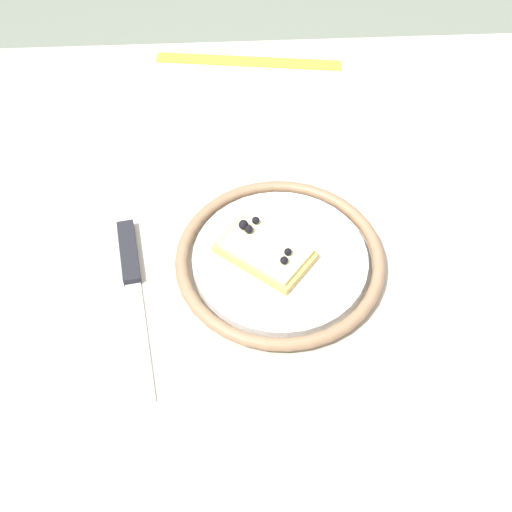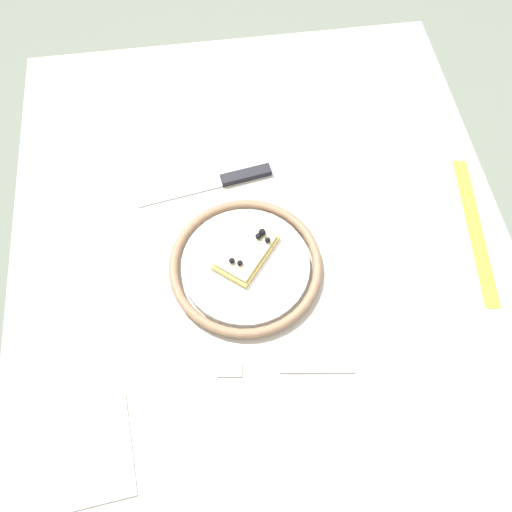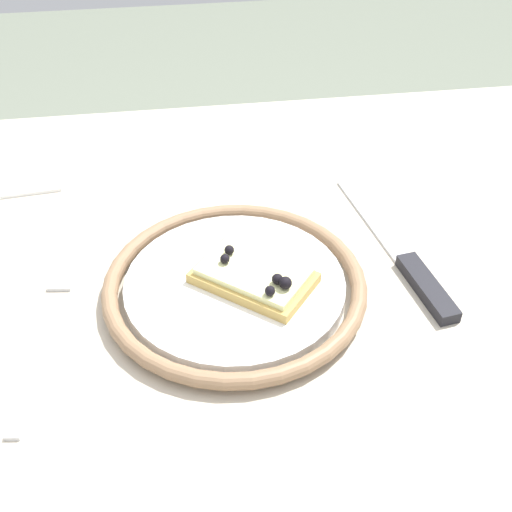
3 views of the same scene
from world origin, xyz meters
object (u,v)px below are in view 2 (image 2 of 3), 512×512
Objects in this scene: plate at (246,265)px; fork at (284,369)px; napkin at (77,454)px; measuring_tape at (475,229)px; knife at (228,180)px; dining_table at (261,270)px; pizza_slice_near at (246,251)px.

fork is (-0.17, -0.03, -0.01)m from plate.
plate is 1.66× the size of napkin.
napkin is at bearing 104.71° from fork.
measuring_tape is 0.71m from napkin.
fork reaches higher than measuring_tape.
measuring_tape is (-0.15, -0.40, -0.00)m from knife.
pizza_slice_near reaches higher than dining_table.
plate reaches higher than fork.
knife is 1.19× the size of fork.
knife is 0.49m from napkin.
pizza_slice_near is at bearing 9.33° from fork.
pizza_slice_near is 0.61× the size of fork.
pizza_slice_near is 0.19m from fork.
fork is at bearing -179.30° from dining_table.
fork is (-0.21, -0.00, 0.10)m from dining_table.
knife is at bearing 4.74° from pizza_slice_near.
plate is (-0.04, 0.03, 0.11)m from dining_table.
napkin is (-0.29, 0.30, 0.10)m from dining_table.
napkin is at bearing 149.01° from knife.
plate is at bearing 100.18° from measuring_tape.
measuring_tape is (0.00, -0.39, -0.02)m from pizza_slice_near.
dining_table is 0.13m from pizza_slice_near.
measuring_tape is at bearing -87.09° from plate.
pizza_slice_near reaches higher than measuring_tape.
pizza_slice_near is 0.84× the size of napkin.
pizza_slice_near reaches higher than plate.
measuring_tape reaches higher than dining_table.
pizza_slice_near is (-0.02, 0.03, 0.12)m from dining_table.
knife is (0.16, 0.01, -0.02)m from pizza_slice_near.
measuring_tape is at bearing -61.67° from fork.
fork is 0.40m from measuring_tape.
fork is (-0.19, -0.03, -0.02)m from pizza_slice_near.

